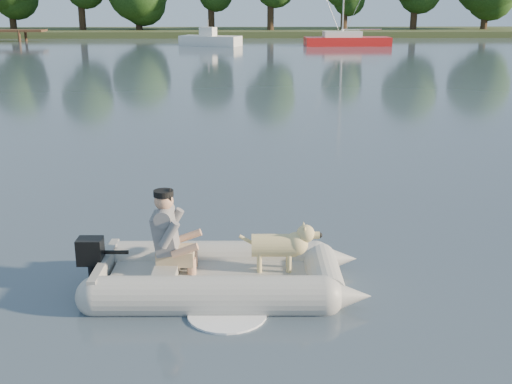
{
  "coord_description": "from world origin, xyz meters",
  "views": [
    {
      "loc": [
        0.28,
        -7.65,
        3.75
      ],
      "look_at": [
        0.57,
        2.24,
        0.75
      ],
      "focal_mm": 45.0,
      "sensor_mm": 36.0,
      "label": 1
    }
  ],
  "objects_px": {
    "dinghy": "(223,245)",
    "dog": "(274,249)",
    "motorboat": "(210,33)",
    "man": "(167,230)",
    "sailboat": "(346,41)"
  },
  "relations": [
    {
      "from": "man",
      "to": "sailboat",
      "type": "distance_m",
      "value": 46.56
    },
    {
      "from": "dinghy",
      "to": "man",
      "type": "bearing_deg",
      "value": 175.76
    },
    {
      "from": "man",
      "to": "sailboat",
      "type": "relative_size",
      "value": 0.12
    },
    {
      "from": "man",
      "to": "dog",
      "type": "distance_m",
      "value": 1.45
    },
    {
      "from": "dinghy",
      "to": "dog",
      "type": "bearing_deg",
      "value": 4.57
    },
    {
      "from": "man",
      "to": "motorboat",
      "type": "bearing_deg",
      "value": 92.94
    },
    {
      "from": "dinghy",
      "to": "dog",
      "type": "relative_size",
      "value": 4.72
    },
    {
      "from": "dinghy",
      "to": "dog",
      "type": "distance_m",
      "value": 0.69
    },
    {
      "from": "dinghy",
      "to": "motorboat",
      "type": "height_order",
      "value": "motorboat"
    },
    {
      "from": "motorboat",
      "to": "sailboat",
      "type": "height_order",
      "value": "sailboat"
    },
    {
      "from": "dinghy",
      "to": "dog",
      "type": "xyz_separation_m",
      "value": [
        0.68,
        0.04,
        -0.08
      ]
    },
    {
      "from": "man",
      "to": "motorboat",
      "type": "distance_m",
      "value": 46.02
    },
    {
      "from": "motorboat",
      "to": "man",
      "type": "bearing_deg",
      "value": -65.9
    },
    {
      "from": "sailboat",
      "to": "dinghy",
      "type": "bearing_deg",
      "value": -102.98
    },
    {
      "from": "dog",
      "to": "motorboat",
      "type": "bearing_deg",
      "value": 94.71
    }
  ]
}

